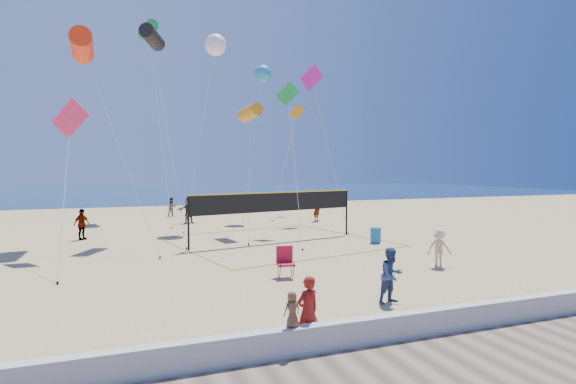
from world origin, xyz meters
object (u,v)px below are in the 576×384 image
object	(u,v)px
volleyball_net	(276,207)
woman	(308,311)
trash_barrel	(376,235)
camp_chair	(285,260)

from	to	relation	value
volleyball_net	woman	bearing A→B (deg)	-118.53
woman	volleyball_net	world-z (taller)	volleyball_net
woman	trash_barrel	distance (m)	14.36
camp_chair	trash_barrel	size ratio (longest dim) A/B	1.52
woman	trash_barrel	size ratio (longest dim) A/B	1.92
woman	trash_barrel	xyz separation A→B (m)	(8.67, 11.44, -0.38)
trash_barrel	volleyball_net	size ratio (longest dim) A/B	0.07
trash_barrel	volleyball_net	xyz separation A→B (m)	(-4.76, 2.23, 1.44)
woman	volleyball_net	bearing A→B (deg)	-122.69
woman	trash_barrel	world-z (taller)	woman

